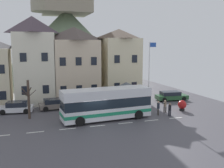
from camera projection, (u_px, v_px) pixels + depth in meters
ground_plane at (95, 123)px, 26.47m from camera, size 40.00×60.00×0.07m
townhouse_01 at (34, 60)px, 35.16m from camera, size 5.22×6.18×11.97m
townhouse_02 at (75, 64)px, 37.12m from camera, size 6.34×6.38×10.67m
townhouse_03 at (119, 64)px, 39.07m from camera, size 5.34×5.96×10.49m
hilltop_castle at (67, 42)px, 57.66m from camera, size 32.10×32.10×25.93m
transit_bus at (106, 104)px, 27.45m from camera, size 9.91×3.27×3.40m
bus_shelter at (126, 87)px, 31.66m from camera, size 3.60×3.60×3.47m
parked_car_00 at (133, 100)px, 34.68m from camera, size 4.54×2.28×1.30m
parked_car_01 at (16, 107)px, 30.47m from camera, size 4.19×2.41×1.33m
parked_car_02 at (54, 104)px, 32.12m from camera, size 3.96×2.18×1.32m
parked_car_03 at (171, 96)px, 37.40m from camera, size 4.77×2.42×1.32m
pedestrian_00 at (158, 108)px, 29.39m from camera, size 0.31×0.36×1.63m
pedestrian_01 at (170, 109)px, 28.82m from camera, size 0.33×0.34×1.51m
pedestrian_02 at (165, 105)px, 30.44m from camera, size 0.33×0.32×1.53m
pedestrian_03 at (146, 105)px, 31.00m from camera, size 0.32×0.32×1.57m
public_bench at (127, 102)px, 34.19m from camera, size 1.52×0.48×0.87m
flagpole at (150, 71)px, 32.32m from camera, size 0.95×0.10×8.44m
harbour_buoy at (182, 105)px, 31.29m from camera, size 1.06×1.06×1.31m
bare_tree_01 at (28, 99)px, 27.61m from camera, size 1.58×1.95×4.28m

